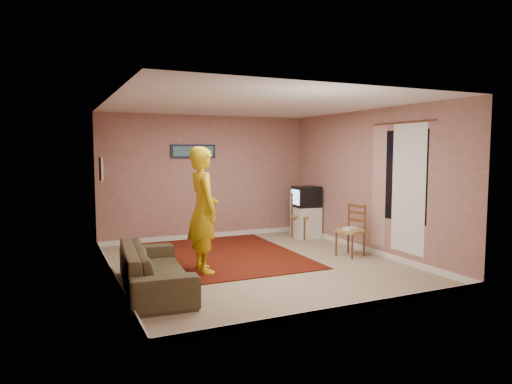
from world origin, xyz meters
name	(u,v)px	position (x,y,z in m)	size (l,w,h in m)	color
ground	(256,264)	(0.00, 0.00, 0.00)	(5.00, 5.00, 0.00)	tan
wall_back	(207,177)	(0.00, 2.50, 1.30)	(4.50, 0.02, 2.60)	tan
wall_front	(348,201)	(0.00, -2.50, 1.30)	(4.50, 0.02, 2.60)	tan
wall_left	(111,191)	(-2.25, 0.00, 1.30)	(0.02, 5.00, 2.60)	tan
wall_right	(368,182)	(2.25, 0.00, 1.30)	(0.02, 5.00, 2.60)	tan
ceiling	(256,104)	(0.00, 0.00, 2.60)	(4.50, 5.00, 0.02)	white
baseboard_back	(208,236)	(0.00, 2.49, 0.05)	(4.50, 0.02, 0.10)	white
baseboard_front	(345,309)	(0.00, -2.49, 0.05)	(4.50, 0.02, 0.10)	white
baseboard_left	(115,277)	(-2.24, 0.00, 0.05)	(0.02, 5.00, 0.10)	white
baseboard_right	(366,249)	(2.24, 0.00, 0.05)	(0.02, 5.00, 0.10)	white
window	(403,176)	(2.24, -0.90, 1.45)	(0.01, 1.10, 1.50)	black
curtain_sheer	(408,189)	(2.23, -1.05, 1.25)	(0.01, 0.75, 2.10)	white
curtain_floral	(379,186)	(2.21, -0.35, 1.25)	(0.01, 0.35, 2.10)	beige
curtain_rod	(402,122)	(2.20, -0.90, 2.32)	(0.02, 0.02, 1.40)	brown
picture_back	(193,151)	(-0.30, 2.47, 1.85)	(0.95, 0.04, 0.28)	#121833
picture_left	(101,169)	(-2.22, 1.60, 1.55)	(0.04, 0.38, 0.42)	beige
area_rug	(222,255)	(-0.28, 0.83, 0.01)	(2.56, 3.21, 0.02)	black
tv_cabinet	(306,222)	(1.95, 1.67, 0.33)	(0.52, 0.47, 0.66)	white
crt_tv	(306,197)	(1.94, 1.67, 0.88)	(0.55, 0.50, 0.44)	black
chair_a	(304,211)	(1.89, 1.66, 0.59)	(0.55, 0.53, 0.52)	tan
dvd_player	(304,214)	(1.89, 1.66, 0.52)	(0.36, 0.26, 0.06)	#A8A8AC
blue_throw	(299,201)	(1.89, 1.85, 0.77)	(0.44, 0.06, 0.46)	#8CA9E6
chair_b	(351,225)	(1.78, -0.15, 0.56)	(0.49, 0.50, 0.50)	tan
game_console	(350,229)	(1.78, -0.15, 0.49)	(0.22, 0.16, 0.05)	white
sofa	(155,268)	(-1.80, -0.69, 0.30)	(2.06, 0.80, 0.60)	brown
person	(203,210)	(-0.92, -0.08, 0.96)	(0.70, 0.46, 1.93)	yellow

